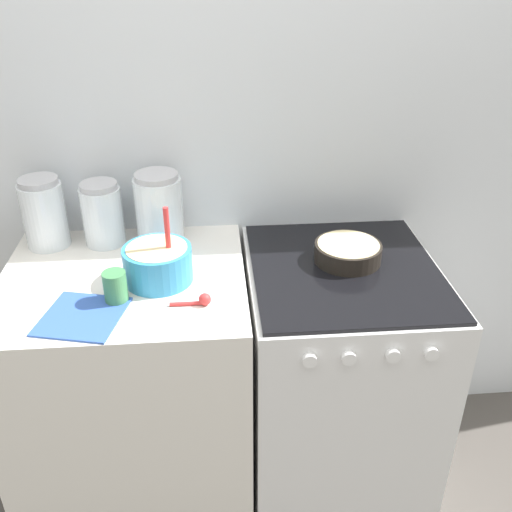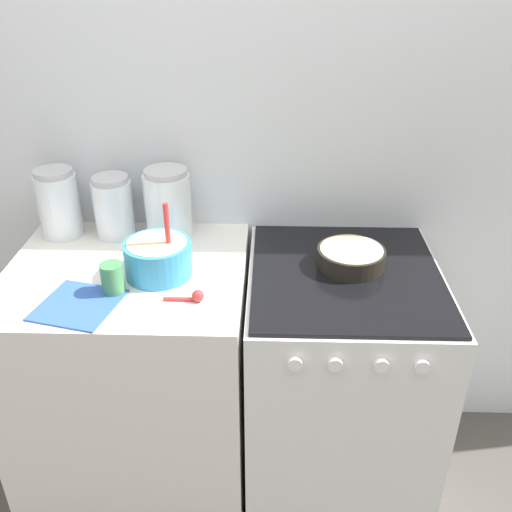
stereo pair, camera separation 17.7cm
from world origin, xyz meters
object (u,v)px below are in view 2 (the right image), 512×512
(storage_jar_right, at_px, (168,208))
(tin_can, at_px, (113,279))
(stove, at_px, (337,383))
(baking_pan, at_px, (351,257))
(storage_jar_left, at_px, (59,207))
(storage_jar_middle, at_px, (114,211))
(mixing_bowl, at_px, (158,256))

(storage_jar_right, xyz_separation_m, tin_can, (-0.11, -0.37, -0.06))
(stove, xyz_separation_m, baking_pan, (0.02, 0.04, 0.48))
(storage_jar_left, bearing_deg, tin_can, -53.84)
(stove, height_order, tin_can, tin_can)
(storage_jar_middle, distance_m, tin_can, 0.39)
(storage_jar_left, height_order, tin_can, storage_jar_left)
(stove, height_order, storage_jar_left, storage_jar_left)
(tin_can, bearing_deg, storage_jar_right, 74.33)
(stove, relative_size, mixing_bowl, 3.75)
(mixing_bowl, bearing_deg, storage_jar_left, 145.61)
(storage_jar_left, xyz_separation_m, storage_jar_middle, (0.19, -0.00, -0.01))
(storage_jar_middle, xyz_separation_m, storage_jar_right, (0.19, 0.00, 0.01))
(baking_pan, distance_m, storage_jar_right, 0.64)
(mixing_bowl, relative_size, baking_pan, 1.12)
(storage_jar_right, bearing_deg, baking_pan, -17.80)
(storage_jar_left, distance_m, storage_jar_right, 0.38)
(mixing_bowl, xyz_separation_m, storage_jar_right, (-0.01, 0.27, 0.04))
(mixing_bowl, xyz_separation_m, storage_jar_middle, (-0.20, 0.27, 0.03))
(tin_can, bearing_deg, storage_jar_middle, 102.68)
(storage_jar_left, distance_m, tin_can, 0.47)
(storage_jar_left, relative_size, storage_jar_middle, 1.10)
(storage_jar_middle, bearing_deg, mixing_bowl, -53.22)
(stove, distance_m, baking_pan, 0.49)
(storage_jar_right, bearing_deg, storage_jar_left, 180.00)
(mixing_bowl, distance_m, storage_jar_left, 0.47)
(mixing_bowl, bearing_deg, stove, 2.55)
(stove, height_order, mixing_bowl, mixing_bowl)
(mixing_bowl, xyz_separation_m, baking_pan, (0.60, 0.07, -0.03))
(stove, height_order, baking_pan, baking_pan)
(stove, bearing_deg, storage_jar_middle, 162.98)
(storage_jar_right, height_order, tin_can, storage_jar_right)
(stove, bearing_deg, tin_can, -169.04)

